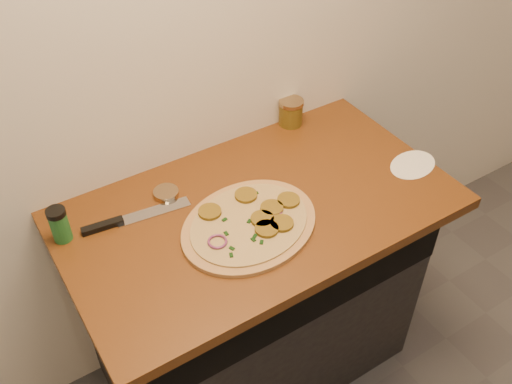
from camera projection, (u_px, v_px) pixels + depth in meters
cabinet at (253, 294)px, 2.08m from camera, size 1.10×0.60×0.86m
countertop at (258, 208)px, 1.76m from camera, size 1.20×0.70×0.04m
pizza at (250, 223)px, 1.67m from camera, size 0.51×0.51×0.03m
chefs_knife at (127, 219)px, 1.69m from camera, size 0.33×0.07×0.02m
mason_jar_lid at (166, 193)px, 1.77m from camera, size 0.10×0.10×0.02m
salsa_jar at (291, 112)px, 2.04m from camera, size 0.09×0.09×0.10m
spice_shaker at (59, 225)px, 1.60m from camera, size 0.06×0.06×0.11m
flour_spill at (413, 165)px, 1.89m from camera, size 0.21×0.21×0.00m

